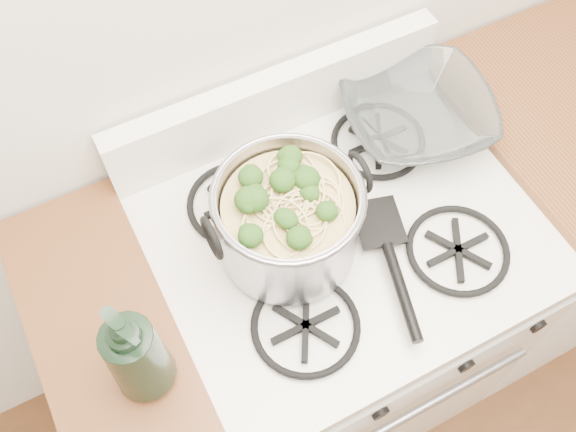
{
  "coord_description": "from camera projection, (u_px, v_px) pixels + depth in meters",
  "views": [
    {
      "loc": [
        -0.4,
        0.75,
        2.03
      ],
      "look_at": [
        -0.12,
        1.28,
        1.03
      ],
      "focal_mm": 40.0,
      "sensor_mm": 36.0,
      "label": 1
    }
  ],
  "objects": [
    {
      "name": "gas_range",
      "position": [
        332.0,
        317.0,
        1.69
      ],
      "size": [
        0.76,
        0.66,
        0.92
      ],
      "color": "white",
      "rests_on": "ground"
    },
    {
      "name": "counter_left",
      "position": [
        150.0,
        402.0,
        1.55
      ],
      "size": [
        0.25,
        0.65,
        0.92
      ],
      "color": "silver",
      "rests_on": "ground"
    },
    {
      "name": "stock_pot",
      "position": [
        288.0,
        221.0,
        1.18
      ],
      "size": [
        0.31,
        0.28,
        0.19
      ],
      "color": "#97969E",
      "rests_on": "gas_range"
    },
    {
      "name": "spatula",
      "position": [
        379.0,
        221.0,
        1.27
      ],
      "size": [
        0.36,
        0.38,
        0.02
      ],
      "primitive_type": null,
      "rotation": [
        0.0,
        0.0,
        -0.28
      ],
      "color": "black",
      "rests_on": "gas_range"
    },
    {
      "name": "glass_bowl",
      "position": [
        415.0,
        119.0,
        1.39
      ],
      "size": [
        0.15,
        0.15,
        0.03
      ],
      "primitive_type": "imported",
      "rotation": [
        0.0,
        0.0,
        -0.24
      ],
      "color": "white",
      "rests_on": "gas_range"
    },
    {
      "name": "bottle",
      "position": [
        133.0,
        350.0,
        1.01
      ],
      "size": [
        0.13,
        0.13,
        0.27
      ],
      "primitive_type": "imported",
      "rotation": [
        0.0,
        0.0,
        0.35
      ],
      "color": "black",
      "rests_on": "counter_left"
    }
  ]
}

